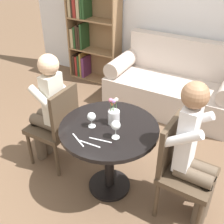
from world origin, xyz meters
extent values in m
plane|color=brown|center=(0.00, 0.00, 0.00)|extent=(16.00, 16.00, 0.00)
cube|color=silver|center=(0.00, 2.13, 1.35)|extent=(5.20, 0.05, 2.70)
cylinder|color=black|center=(0.00, 0.00, 0.70)|extent=(0.85, 0.85, 0.03)
cylinder|color=black|center=(0.00, 0.00, 0.35)|extent=(0.09, 0.09, 0.65)
cylinder|color=black|center=(0.00, 0.00, 0.01)|extent=(0.40, 0.40, 0.03)
cube|color=beige|center=(0.00, 1.66, 0.21)|extent=(1.69, 0.80, 0.42)
cube|color=beige|center=(0.00, 1.98, 0.67)|extent=(1.47, 0.16, 0.50)
cylinder|color=beige|center=(-0.73, 1.66, 0.53)|extent=(0.22, 0.72, 0.22)
cube|color=#93704C|center=(-1.39, 2.07, 0.74)|extent=(0.84, 0.02, 1.48)
cube|color=#93704C|center=(-1.80, 1.95, 0.74)|extent=(0.02, 0.28, 1.48)
cube|color=#93704C|center=(-0.99, 1.95, 0.74)|extent=(0.02, 0.28, 1.48)
cube|color=#93704C|center=(-1.39, 1.95, 0.01)|extent=(0.79, 0.28, 0.02)
cube|color=#93704C|center=(-1.39, 1.95, 0.50)|extent=(0.79, 0.28, 0.02)
cube|color=#93704C|center=(-1.39, 1.95, 0.98)|extent=(0.79, 0.28, 0.02)
cube|color=#332319|center=(-1.75, 1.94, 0.19)|extent=(0.04, 0.23, 0.34)
cube|color=maroon|center=(-1.70, 1.94, 0.19)|extent=(0.04, 0.23, 0.34)
cube|color=#234723|center=(-1.66, 1.94, 0.20)|extent=(0.03, 0.23, 0.36)
cube|color=olive|center=(-1.61, 1.94, 0.22)|extent=(0.03, 0.23, 0.40)
cube|color=#602D5B|center=(-1.57, 1.94, 0.19)|extent=(0.05, 0.23, 0.34)
cube|color=tan|center=(-1.75, 1.94, 0.66)|extent=(0.05, 0.23, 0.30)
cube|color=#234723|center=(-1.70, 1.94, 0.68)|extent=(0.03, 0.23, 0.34)
cube|color=#332319|center=(-1.65, 1.94, 0.69)|extent=(0.04, 0.23, 0.37)
cube|color=#332319|center=(-1.61, 1.94, 0.68)|extent=(0.03, 0.23, 0.35)
cube|color=#234723|center=(-1.57, 1.94, 0.71)|extent=(0.03, 0.23, 0.40)
cube|color=tan|center=(-1.75, 1.94, 1.18)|extent=(0.05, 0.23, 0.38)
cube|color=#332319|center=(-1.70, 1.94, 1.18)|extent=(0.03, 0.23, 0.38)
cube|color=maroon|center=(-1.66, 1.94, 1.15)|extent=(0.05, 0.23, 0.33)
cube|color=tan|center=(-1.60, 1.94, 1.17)|extent=(0.05, 0.23, 0.36)
cube|color=#234723|center=(-1.54, 1.94, 1.20)|extent=(0.03, 0.23, 0.42)
cube|color=#234723|center=(-1.50, 1.94, 1.15)|extent=(0.04, 0.23, 0.31)
cylinder|color=#473828|center=(-0.88, 0.23, 0.20)|extent=(0.04, 0.04, 0.40)
cylinder|color=#473828|center=(-0.88, -0.13, 0.20)|extent=(0.04, 0.04, 0.40)
cylinder|color=#473828|center=(-0.52, 0.23, 0.20)|extent=(0.04, 0.04, 0.40)
cylinder|color=#473828|center=(-0.52, -0.13, 0.20)|extent=(0.04, 0.04, 0.40)
cube|color=#473828|center=(-0.70, 0.05, 0.42)|extent=(0.42, 0.42, 0.05)
cube|color=#473828|center=(-0.51, 0.05, 0.68)|extent=(0.04, 0.38, 0.45)
cylinder|color=#473828|center=(0.87, -0.11, 0.20)|extent=(0.04, 0.04, 0.40)
cylinder|color=#473828|center=(0.88, 0.25, 0.20)|extent=(0.04, 0.04, 0.40)
cylinder|color=#473828|center=(0.51, -0.10, 0.20)|extent=(0.04, 0.04, 0.40)
cylinder|color=#473828|center=(0.53, 0.26, 0.20)|extent=(0.04, 0.04, 0.40)
cube|color=#473828|center=(0.70, 0.07, 0.42)|extent=(0.43, 0.43, 0.05)
cube|color=#473828|center=(0.51, 0.08, 0.68)|extent=(0.05, 0.38, 0.45)
cylinder|color=brown|center=(-0.86, 0.11, 0.23)|extent=(0.11, 0.11, 0.45)
cylinder|color=brown|center=(-0.86, 0.00, 0.23)|extent=(0.11, 0.11, 0.45)
cylinder|color=brown|center=(-0.75, 0.11, 0.50)|extent=(0.30, 0.11, 0.11)
cylinder|color=brown|center=(-0.75, 0.00, 0.50)|extent=(0.30, 0.11, 0.11)
cube|color=silver|center=(-0.64, 0.05, 0.77)|extent=(0.12, 0.20, 0.52)
cylinder|color=silver|center=(-0.64, 0.19, 0.84)|extent=(0.29, 0.07, 0.23)
cylinder|color=silver|center=(-0.64, -0.08, 0.84)|extent=(0.29, 0.07, 0.23)
sphere|color=beige|center=(-0.64, 0.05, 1.12)|extent=(0.19, 0.19, 0.19)
cylinder|color=brown|center=(0.86, 0.01, 0.23)|extent=(0.11, 0.11, 0.45)
cylinder|color=brown|center=(0.86, 0.12, 0.23)|extent=(0.11, 0.11, 0.45)
cylinder|color=brown|center=(0.75, 0.01, 0.50)|extent=(0.30, 0.12, 0.11)
cylinder|color=brown|center=(0.75, 0.12, 0.50)|extent=(0.30, 0.12, 0.11)
cube|color=white|center=(0.64, 0.07, 0.78)|extent=(0.13, 0.20, 0.56)
cylinder|color=white|center=(0.63, -0.06, 0.88)|extent=(0.29, 0.08, 0.23)
cylinder|color=white|center=(0.64, 0.21, 0.88)|extent=(0.29, 0.08, 0.23)
sphere|color=#936B4C|center=(0.64, 0.07, 1.16)|extent=(0.20, 0.20, 0.20)
cylinder|color=white|center=(-0.13, -0.06, 0.72)|extent=(0.06, 0.06, 0.00)
cylinder|color=white|center=(-0.13, -0.06, 0.75)|extent=(0.01, 0.01, 0.07)
sphere|color=white|center=(-0.13, -0.06, 0.81)|extent=(0.07, 0.07, 0.07)
sphere|color=maroon|center=(-0.13, -0.06, 0.80)|extent=(0.05, 0.05, 0.05)
cylinder|color=white|center=(0.12, -0.10, 0.72)|extent=(0.06, 0.06, 0.00)
cylinder|color=white|center=(0.12, -0.10, 0.76)|extent=(0.01, 0.01, 0.08)
sphere|color=white|center=(0.12, -0.10, 0.83)|extent=(0.08, 0.08, 0.08)
sphere|color=maroon|center=(0.12, -0.10, 0.82)|extent=(0.05, 0.05, 0.05)
cylinder|color=silver|center=(0.01, 0.06, 0.78)|extent=(0.10, 0.10, 0.12)
cylinder|color=#4C7A42|center=(-0.01, 0.07, 0.87)|extent=(0.01, 0.01, 0.07)
sphere|color=#E07F4C|center=(-0.01, 0.07, 0.90)|extent=(0.04, 0.04, 0.04)
cylinder|color=#4C7A42|center=(0.00, 0.08, 0.88)|extent=(0.01, 0.01, 0.08)
sphere|color=#E07F4C|center=(0.00, 0.08, 0.92)|extent=(0.04, 0.04, 0.04)
cylinder|color=#4C7A42|center=(-0.01, 0.05, 0.89)|extent=(0.01, 0.01, 0.11)
sphere|color=#D16684|center=(-0.01, 0.05, 0.95)|extent=(0.04, 0.04, 0.04)
cylinder|color=#4C7A42|center=(0.01, 0.06, 0.89)|extent=(0.01, 0.00, 0.10)
sphere|color=#9E70B2|center=(0.01, 0.06, 0.94)|extent=(0.04, 0.04, 0.04)
cylinder|color=#4C7A42|center=(0.02, 0.09, 0.89)|extent=(0.00, 0.01, 0.10)
sphere|color=silver|center=(0.02, 0.09, 0.94)|extent=(0.04, 0.04, 0.04)
cube|color=silver|center=(-0.02, -0.27, 0.72)|extent=(0.19, 0.02, 0.00)
cube|color=silver|center=(-0.12, -0.27, 0.72)|extent=(0.17, 0.10, 0.00)
cube|color=silver|center=(0.03, -0.19, 0.72)|extent=(0.19, 0.04, 0.00)
camera|label=1|loc=(0.96, -1.65, 2.10)|focal=45.00mm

